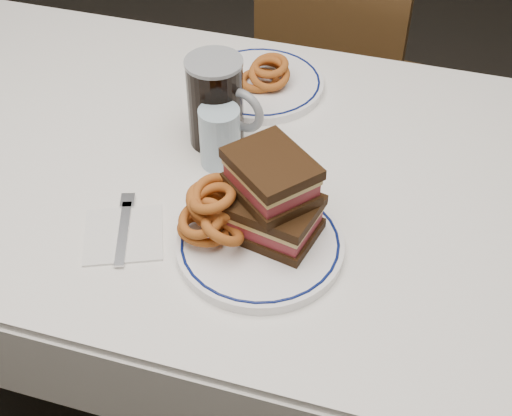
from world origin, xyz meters
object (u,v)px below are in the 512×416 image
(main_plate, at_px, (260,245))
(reuben_sandwich, at_px, (273,197))
(far_plate, at_px, (260,83))
(beer_mug, at_px, (217,102))
(chair_far, at_px, (336,83))

(main_plate, bearing_deg, reuben_sandwich, 72.48)
(reuben_sandwich, relative_size, far_plate, 0.66)
(beer_mug, height_order, far_plate, beer_mug)
(reuben_sandwich, height_order, far_plate, reuben_sandwich)
(chair_far, distance_m, main_plate, 0.98)
(chair_far, distance_m, beer_mug, 0.79)
(chair_far, height_order, main_plate, chair_far)
(chair_far, xyz_separation_m, reuben_sandwich, (0.06, -0.90, 0.38))
(reuben_sandwich, bearing_deg, beer_mug, 127.53)
(chair_far, bearing_deg, beer_mug, -98.42)
(beer_mug, bearing_deg, chair_far, 81.58)
(reuben_sandwich, bearing_deg, chair_far, 93.92)
(chair_far, height_order, reuben_sandwich, reuben_sandwich)
(chair_far, xyz_separation_m, beer_mug, (-0.10, -0.68, 0.38))
(chair_far, height_order, beer_mug, beer_mug)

